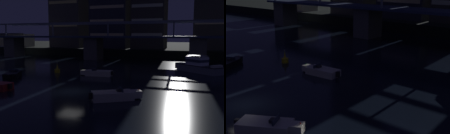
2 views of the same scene
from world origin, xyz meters
TOP-DOWN VIEW (x-y plane):
  - ground_plane at (0.00, 0.00)m, footprint 400.00×400.00m
  - river_bridge at (-0.00, 34.38)m, footprint 82.08×6.40m
  - waterfront_pavilion at (-48.32, 46.29)m, footprint 12.40×7.40m
  - speedboat_near_center at (5.74, -1.47)m, footprint 4.80×3.77m
  - speedboat_near_right at (-1.46, 10.96)m, footprint 5.23×2.21m
  - speedboat_mid_center at (-12.61, 5.30)m, footprint 3.53×4.89m
  - channel_buoy at (-8.96, 11.48)m, footprint 0.90×0.90m

SIDE VIEW (x-z plane):
  - ground_plane at x=0.00m, z-range 0.00..0.00m
  - speedboat_near_center at x=5.74m, z-range -0.17..0.99m
  - speedboat_near_right at x=-1.46m, z-range -0.17..0.99m
  - speedboat_mid_center at x=-12.61m, z-range -0.17..0.99m
  - channel_buoy at x=-8.96m, z-range -0.40..1.36m
  - river_bridge at x=0.00m, z-range -0.52..8.86m
  - waterfront_pavilion at x=-48.32m, z-range 2.09..6.79m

